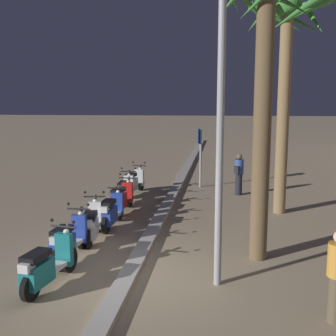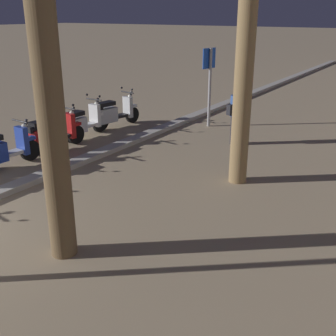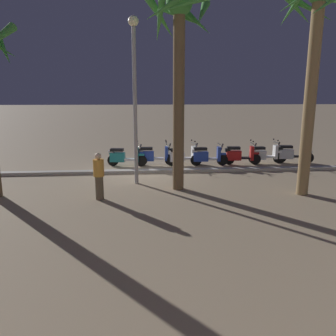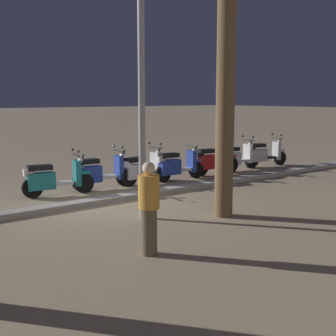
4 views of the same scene
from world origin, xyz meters
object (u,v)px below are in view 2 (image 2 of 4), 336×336
scooter_blue_far_back (1,150)px  crossing_sign (209,78)px  scooter_silver_last_in_row (113,113)px  pedestrian_by_palm_tree (236,115)px  scooter_red_mid_centre (52,133)px  scooter_white_lead_nearest (82,123)px

scooter_blue_far_back → crossing_sign: size_ratio=0.74×
scooter_blue_far_back → crossing_sign: crossing_sign is taller
scooter_silver_last_in_row → scooter_blue_far_back: size_ratio=1.02×
pedestrian_by_palm_tree → scooter_red_mid_centre: bearing=-50.2°
scooter_blue_far_back → crossing_sign: 6.49m
scooter_white_lead_nearest → scooter_silver_last_in_row: bearing=-179.3°
scooter_red_mid_centre → crossing_sign: (-4.44, 2.22, 1.05)m
scooter_silver_last_in_row → scooter_white_lead_nearest: 1.41m
scooter_red_mid_centre → pedestrian_by_palm_tree: 4.88m
scooter_silver_last_in_row → scooter_blue_far_back: bearing=3.9°
scooter_white_lead_nearest → crossing_sign: size_ratio=0.74×
scooter_silver_last_in_row → crossing_sign: size_ratio=0.75×
scooter_red_mid_centre → pedestrian_by_palm_tree: size_ratio=1.13×
scooter_silver_last_in_row → pedestrian_by_palm_tree: (-0.45, 3.93, 0.37)m
scooter_silver_last_in_row → scooter_white_lead_nearest: bearing=0.7°
scooter_blue_far_back → pedestrian_by_palm_tree: 5.98m
scooter_blue_far_back → pedestrian_by_palm_tree: size_ratio=1.13×
scooter_red_mid_centre → pedestrian_by_palm_tree: pedestrian_by_palm_tree is taller
scooter_silver_last_in_row → scooter_blue_far_back: (4.28, 0.29, -0.00)m
pedestrian_by_palm_tree → scooter_blue_far_back: bearing=-37.6°
scooter_silver_last_in_row → pedestrian_by_palm_tree: size_ratio=1.16×
crossing_sign → scooter_white_lead_nearest: bearing=-37.0°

